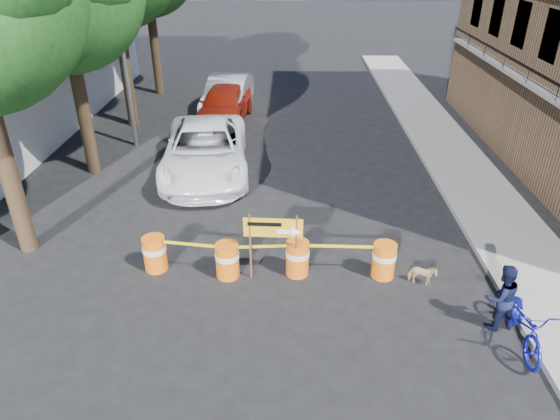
{
  "coord_description": "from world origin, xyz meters",
  "views": [
    {
      "loc": [
        0.1,
        -9.02,
        7.31
      ],
      "look_at": [
        -0.12,
        1.89,
        1.3
      ],
      "focal_mm": 32.0,
      "sensor_mm": 36.0,
      "label": 1
    }
  ],
  "objects_px": {
    "barrel_far_left": "(155,253)",
    "sedan_red": "(224,104)",
    "suv_white": "(205,150)",
    "bicycle": "(528,300)",
    "pedestrian": "(501,297)",
    "sedan_silver": "(228,95)",
    "barrel_mid_right": "(297,257)",
    "dog": "(422,275)",
    "barrel_mid_left": "(227,260)",
    "barrel_far_right": "(384,260)",
    "detour_sign": "(281,233)"
  },
  "relations": [
    {
      "from": "barrel_mid_left",
      "to": "barrel_mid_right",
      "type": "relative_size",
      "value": 1.0
    },
    {
      "from": "pedestrian",
      "to": "barrel_mid_right",
      "type": "bearing_deg",
      "value": -35.69
    },
    {
      "from": "pedestrian",
      "to": "sedan_red",
      "type": "bearing_deg",
      "value": -73.27
    },
    {
      "from": "bicycle",
      "to": "barrel_mid_left",
      "type": "bearing_deg",
      "value": 163.35
    },
    {
      "from": "detour_sign",
      "to": "pedestrian",
      "type": "xyz_separation_m",
      "value": [
        4.59,
        -1.58,
        -0.52
      ]
    },
    {
      "from": "barrel_mid_right",
      "to": "suv_white",
      "type": "relative_size",
      "value": 0.15
    },
    {
      "from": "barrel_far_right",
      "to": "dog",
      "type": "bearing_deg",
      "value": -20.78
    },
    {
      "from": "barrel_far_right",
      "to": "pedestrian",
      "type": "bearing_deg",
      "value": -40.03
    },
    {
      "from": "barrel_far_right",
      "to": "sedan_red",
      "type": "relative_size",
      "value": 0.19
    },
    {
      "from": "barrel_far_left",
      "to": "sedan_silver",
      "type": "height_order",
      "value": "sedan_silver"
    },
    {
      "from": "barrel_mid_right",
      "to": "pedestrian",
      "type": "bearing_deg",
      "value": -23.42
    },
    {
      "from": "barrel_far_left",
      "to": "sedan_red",
      "type": "distance_m",
      "value": 11.25
    },
    {
      "from": "barrel_mid_left",
      "to": "suv_white",
      "type": "relative_size",
      "value": 0.15
    },
    {
      "from": "barrel_mid_right",
      "to": "barrel_far_right",
      "type": "bearing_deg",
      "value": -1.36
    },
    {
      "from": "detour_sign",
      "to": "bicycle",
      "type": "bearing_deg",
      "value": -20.21
    },
    {
      "from": "barrel_mid_left",
      "to": "detour_sign",
      "type": "bearing_deg",
      "value": -4.3
    },
    {
      "from": "pedestrian",
      "to": "dog",
      "type": "distance_m",
      "value": 1.95
    },
    {
      "from": "barrel_mid_left",
      "to": "sedan_silver",
      "type": "distance_m",
      "value": 12.93
    },
    {
      "from": "barrel_mid_right",
      "to": "bicycle",
      "type": "distance_m",
      "value": 5.05
    },
    {
      "from": "barrel_far_left",
      "to": "detour_sign",
      "type": "distance_m",
      "value": 3.23
    },
    {
      "from": "suv_white",
      "to": "bicycle",
      "type": "bearing_deg",
      "value": -53.11
    },
    {
      "from": "barrel_mid_left",
      "to": "barrel_far_right",
      "type": "xyz_separation_m",
      "value": [
        3.78,
        0.08,
        0.0
      ]
    },
    {
      "from": "barrel_far_right",
      "to": "detour_sign",
      "type": "relative_size",
      "value": 0.51
    },
    {
      "from": "suv_white",
      "to": "pedestrian",
      "type": "bearing_deg",
      "value": -52.66
    },
    {
      "from": "suv_white",
      "to": "sedan_red",
      "type": "height_order",
      "value": "suv_white"
    },
    {
      "from": "barrel_far_right",
      "to": "sedan_silver",
      "type": "xyz_separation_m",
      "value": [
        -5.2,
        12.76,
        0.36
      ]
    },
    {
      "from": "barrel_far_left",
      "to": "barrel_far_right",
      "type": "distance_m",
      "value": 5.6
    },
    {
      "from": "barrel_far_right",
      "to": "detour_sign",
      "type": "bearing_deg",
      "value": -175.88
    },
    {
      "from": "sedan_red",
      "to": "barrel_far_right",
      "type": "bearing_deg",
      "value": -60.31
    },
    {
      "from": "barrel_mid_left",
      "to": "dog",
      "type": "xyz_separation_m",
      "value": [
        4.65,
        -0.25,
        -0.2
      ]
    },
    {
      "from": "suv_white",
      "to": "detour_sign",
      "type": "bearing_deg",
      "value": -72.21
    },
    {
      "from": "pedestrian",
      "to": "sedan_silver",
      "type": "distance_m",
      "value": 16.26
    },
    {
      "from": "barrel_far_left",
      "to": "suv_white",
      "type": "distance_m",
      "value": 5.83
    },
    {
      "from": "barrel_mid_left",
      "to": "sedan_red",
      "type": "relative_size",
      "value": 0.19
    },
    {
      "from": "suv_white",
      "to": "barrel_mid_left",
      "type": "bearing_deg",
      "value": -82.72
    },
    {
      "from": "pedestrian",
      "to": "suv_white",
      "type": "bearing_deg",
      "value": -58.97
    },
    {
      "from": "dog",
      "to": "sedan_red",
      "type": "distance_m",
      "value": 13.23
    },
    {
      "from": "barrel_mid_left",
      "to": "sedan_silver",
      "type": "height_order",
      "value": "sedan_silver"
    },
    {
      "from": "barrel_far_left",
      "to": "dog",
      "type": "distance_m",
      "value": 6.49
    },
    {
      "from": "detour_sign",
      "to": "dog",
      "type": "xyz_separation_m",
      "value": [
        3.36,
        -0.15,
        -1.02
      ]
    },
    {
      "from": "barrel_far_left",
      "to": "suv_white",
      "type": "relative_size",
      "value": 0.15
    },
    {
      "from": "detour_sign",
      "to": "sedan_silver",
      "type": "xyz_separation_m",
      "value": [
        -2.71,
        12.94,
        -0.46
      ]
    },
    {
      "from": "pedestrian",
      "to": "sedan_silver",
      "type": "relative_size",
      "value": 0.31
    },
    {
      "from": "barrel_mid_right",
      "to": "sedan_red",
      "type": "bearing_deg",
      "value": 105.35
    },
    {
      "from": "sedan_red",
      "to": "bicycle",
      "type": "bearing_deg",
      "value": -55.66
    },
    {
      "from": "detour_sign",
      "to": "dog",
      "type": "distance_m",
      "value": 3.52
    },
    {
      "from": "barrel_mid_left",
      "to": "sedan_red",
      "type": "distance_m",
      "value": 11.59
    },
    {
      "from": "bicycle",
      "to": "suv_white",
      "type": "distance_m",
      "value": 11.18
    },
    {
      "from": "sedan_red",
      "to": "barrel_mid_right",
      "type": "bearing_deg",
      "value": -69.47
    },
    {
      "from": "barrel_far_left",
      "to": "bicycle",
      "type": "distance_m",
      "value": 8.36
    }
  ]
}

